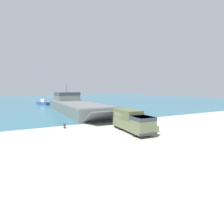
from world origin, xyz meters
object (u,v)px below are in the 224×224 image
Objects in this scene: cargo_crate at (154,129)px; military_truck at (132,121)px; soldier_on_ramp at (144,122)px; mooring_bollard at (65,125)px; landing_craft at (74,104)px; moored_boat_a at (43,103)px.

military_truck is at bearing 152.25° from cargo_crate.
military_truck is 3.29m from cargo_crate.
military_truck is 7.84× the size of cargo_crate.
mooring_bollard is (-10.54, 5.71, -0.53)m from soldier_on_ramp.
moored_boat_a is (-5.32, 25.78, -1.09)m from landing_craft.
landing_craft is 4.57× the size of military_truck.
moored_boat_a is 46.52m from mooring_bollard.
moored_boat_a is at bearing -161.98° from soldier_on_ramp.
military_truck is at bearing -38.97° from mooring_bollard.
military_truck reaches higher than mooring_bollard.
military_truck is 9.37× the size of mooring_bollard.
soldier_on_ramp is at bearing 92.72° from cargo_crate.
cargo_crate is at bearing -83.73° from landing_craft.
landing_craft is at bearing -175.10° from military_truck.
soldier_on_ramp is 52.90m from moored_boat_a.
moored_boat_a is at bearing 87.67° from mooring_bollard.
landing_craft reaches higher than military_truck.
soldier_on_ramp reaches higher than cargo_crate.
cargo_crate is (2.73, -1.44, -1.14)m from military_truck.
military_truck is 1.05× the size of moored_boat_a.
cargo_crate is at bearing 11.33° from soldier_on_ramp.
soldier_on_ramp is at bearing -28.45° from mooring_bollard.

